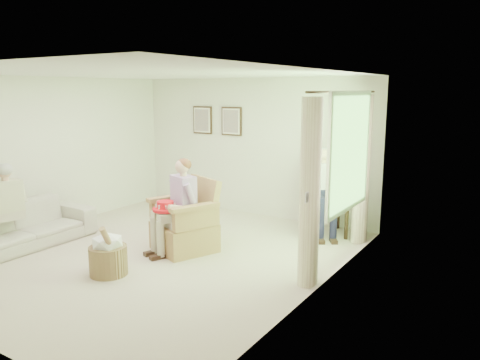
# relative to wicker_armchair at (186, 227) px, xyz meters

# --- Properties ---
(floor) EXTENTS (5.50, 5.50, 0.00)m
(floor) POSITION_rel_wicker_armchair_xyz_m (-0.25, -0.40, -0.34)
(floor) COLOR beige
(floor) RESTS_ON ground
(back_wall) EXTENTS (5.00, 0.04, 2.60)m
(back_wall) POSITION_rel_wicker_armchair_xyz_m (-0.25, 2.35, 0.96)
(back_wall) COLOR silver
(back_wall) RESTS_ON ground
(left_wall) EXTENTS (0.04, 5.50, 2.60)m
(left_wall) POSITION_rel_wicker_armchair_xyz_m (-2.75, -0.40, 0.96)
(left_wall) COLOR silver
(left_wall) RESTS_ON ground
(right_wall) EXTENTS (0.04, 5.50, 2.60)m
(right_wall) POSITION_rel_wicker_armchair_xyz_m (2.25, -0.40, 0.96)
(right_wall) COLOR silver
(right_wall) RESTS_ON ground
(ceiling) EXTENTS (5.00, 5.50, 0.02)m
(ceiling) POSITION_rel_wicker_armchair_xyz_m (-0.25, -0.40, 2.26)
(ceiling) COLOR white
(ceiling) RESTS_ON back_wall
(window) EXTENTS (0.13, 2.50, 1.63)m
(window) POSITION_rel_wicker_armchair_xyz_m (2.21, 0.80, 1.24)
(window) COLOR #2D6B23
(window) RESTS_ON right_wall
(curtain_left) EXTENTS (0.34, 0.34, 2.30)m
(curtain_left) POSITION_rel_wicker_armchair_xyz_m (2.08, -0.18, 0.81)
(curtain_left) COLOR beige
(curtain_left) RESTS_ON ground
(curtain_right) EXTENTS (0.34, 0.34, 2.30)m
(curtain_right) POSITION_rel_wicker_armchair_xyz_m (2.08, 1.78, 0.81)
(curtain_right) COLOR beige
(curtain_right) RESTS_ON ground
(framed_print_left) EXTENTS (0.45, 0.05, 0.55)m
(framed_print_left) POSITION_rel_wicker_armchair_xyz_m (-1.40, 2.31, 1.44)
(framed_print_left) COLOR #382114
(framed_print_left) RESTS_ON back_wall
(framed_print_right) EXTENTS (0.45, 0.05, 0.55)m
(framed_print_right) POSITION_rel_wicker_armchair_xyz_m (-0.70, 2.31, 1.44)
(framed_print_right) COLOR #382114
(framed_print_right) RESTS_ON back_wall
(wicker_armchair) EXTENTS (0.84, 0.84, 1.08)m
(wicker_armchair) POSITION_rel_wicker_armchair_xyz_m (0.00, 0.00, 0.00)
(wicker_armchair) COLOR tan
(wicker_armchair) RESTS_ON ground
(wood_armchair) EXTENTS (0.71, 0.67, 1.09)m
(wood_armchair) POSITION_rel_wicker_armchair_xyz_m (1.43, 1.95, 0.26)
(wood_armchair) COLOR black
(wood_armchair) RESTS_ON ground
(sofa) EXTENTS (2.27, 0.89, 0.66)m
(sofa) POSITION_rel_wicker_armchair_xyz_m (-2.20, -1.30, -0.01)
(sofa) COLOR beige
(sofa) RESTS_ON ground
(person_wicker) EXTENTS (0.40, 0.62, 1.37)m
(person_wicker) POSITION_rel_wicker_armchair_xyz_m (0.00, -0.14, 0.46)
(person_wicker) COLOR #C1B69B
(person_wicker) RESTS_ON ground
(person_dark) EXTENTS (0.40, 0.63, 1.43)m
(person_dark) POSITION_rel_wicker_armchair_xyz_m (1.43, 1.77, 0.51)
(person_dark) COLOR #191734
(person_dark) RESTS_ON ground
(person_sofa) EXTENTS (0.42, 0.62, 1.31)m
(person_sofa) POSITION_rel_wicker_armchair_xyz_m (-2.20, -1.50, 0.41)
(person_sofa) COLOR beige
(person_sofa) RESTS_ON ground
(red_hat) EXTENTS (0.37, 0.37, 0.14)m
(red_hat) POSITION_rel_wicker_armchair_xyz_m (-0.10, -0.33, 0.37)
(red_hat) COLOR red
(red_hat) RESTS_ON person_wicker
(hatbox) EXTENTS (0.55, 0.55, 0.72)m
(hatbox) POSITION_rel_wicker_armchair_xyz_m (-0.23, -1.31, -0.06)
(hatbox) COLOR tan
(hatbox) RESTS_ON ground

